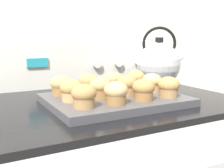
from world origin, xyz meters
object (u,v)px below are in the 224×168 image
object	(u,v)px
muffin_r0_c3	(169,87)
muffin_r1_c2	(127,85)
muffin_r1_c1	(100,87)
muffin_r2_c0	(61,85)
muffin_r2_c3	(136,79)
tea_kettle	(159,63)
muffin_pan	(115,100)
muffin_r0_c2	(144,90)
muffin_r2_c2	(113,81)
muffin_r0_c0	(84,96)
muffin_r0_c1	(116,93)
muffin_r1_c0	(72,90)
muffin_r2_c1	(89,83)
muffin_r1_c3	(152,83)

from	to	relation	value
muffin_r0_c3	muffin_r1_c2	world-z (taller)	same
muffin_r0_c3	muffin_r1_c1	xyz separation A→B (m)	(-0.18, 0.09, 0.00)
muffin_r0_c3	muffin_r2_c0	world-z (taller)	same
muffin_r1_c2	muffin_r0_c3	bearing A→B (deg)	-43.45
muffin_r2_c3	tea_kettle	world-z (taller)	tea_kettle
muffin_r1_c1	muffin_r1_c2	bearing A→B (deg)	-0.60
muffin_pan	muffin_r2_c0	bearing A→B (deg)	146.09
muffin_pan	muffin_r0_c2	bearing A→B (deg)	-63.40
muffin_r2_c2	muffin_r0_c0	bearing A→B (deg)	-135.40
muffin_r0_c1	muffin_r1_c2	xyz separation A→B (m)	(0.09, 0.09, 0.00)
muffin_r0_c3	muffin_r1_c1	world-z (taller)	same
muffin_r0_c2	muffin_r1_c1	bearing A→B (deg)	135.84
muffin_r1_c2	muffin_r2_c2	world-z (taller)	same
muffin_r0_c2	muffin_r1_c1	size ratio (longest dim) A/B	1.00
muffin_r1_c0	muffin_r2_c0	xyz separation A→B (m)	(-0.00, 0.09, 0.00)
muffin_pan	muffin_r1_c2	distance (m)	0.06
muffin_r2_c0	muffin_r2_c1	world-z (taller)	same
muffin_pan	muffin_r2_c2	xyz separation A→B (m)	(0.04, 0.09, 0.04)
muffin_r0_c1	muffin_r1_c2	world-z (taller)	same
muffin_r2_c2	muffin_r0_c3	bearing A→B (deg)	-62.57
muffin_pan	tea_kettle	distance (m)	0.37
muffin_r1_c2	muffin_r2_c3	size ratio (longest dim) A/B	1.00
tea_kettle	muffin_r1_c2	bearing A→B (deg)	-145.10
muffin_r0_c0	muffin_r2_c1	size ratio (longest dim) A/B	1.00
muffin_r1_c2	muffin_r2_c2	distance (m)	0.09
muffin_r2_c0	tea_kettle	xyz separation A→B (m)	(0.45, 0.09, 0.04)
muffin_pan	muffin_r2_c3	distance (m)	0.17
muffin_r1_c2	muffin_r2_c3	world-z (taller)	same
muffin_r0_c2	muffin_r2_c2	distance (m)	0.18
muffin_r0_c3	muffin_r1_c3	size ratio (longest dim) A/B	1.00
muffin_r2_c1	muffin_r0_c0	bearing A→B (deg)	-117.21
muffin_r0_c2	muffin_r1_c0	bearing A→B (deg)	154.23
muffin_r0_c2	muffin_r1_c1	xyz separation A→B (m)	(-0.09, 0.09, 0.00)
muffin_r1_c3	muffin_r2_c1	xyz separation A→B (m)	(-0.18, 0.09, 0.00)
muffin_r2_c3	muffin_r0_c3	bearing A→B (deg)	-90.75
muffin_r1_c0	muffin_pan	bearing A→B (deg)	0.38
muffin_r0_c0	muffin_r0_c2	world-z (taller)	same
muffin_pan	muffin_r0_c3	xyz separation A→B (m)	(0.14, -0.09, 0.04)
muffin_pan	muffin_r1_c3	xyz separation A→B (m)	(0.14, -0.00, 0.04)
muffin_pan	muffin_r2_c2	distance (m)	0.11
muffin_r2_c1	muffin_r2_c2	xyz separation A→B (m)	(0.09, -0.00, 0.00)
muffin_r0_c3	muffin_r1_c2	size ratio (longest dim) A/B	1.00
muffin_r1_c0	muffin_r2_c1	distance (m)	0.13
muffin_r2_c2	muffin_r2_c3	size ratio (longest dim) A/B	1.00
muffin_r0_c2	muffin_r0_c3	distance (m)	0.09
muffin_r2_c1	muffin_r2_c0	bearing A→B (deg)	178.14
muffin_r0_c1	muffin_r2_c0	bearing A→B (deg)	116.52
muffin_r2_c1	muffin_r2_c3	bearing A→B (deg)	0.99
muffin_r0_c3	muffin_r0_c1	bearing A→B (deg)	-178.91
muffin_r1_c1	tea_kettle	size ratio (longest dim) A/B	0.27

